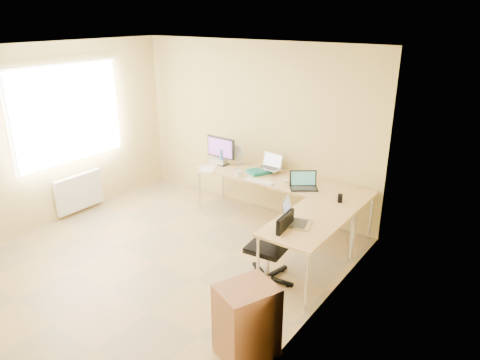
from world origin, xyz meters
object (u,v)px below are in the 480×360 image
Objects in this scene: laptop_return at (297,215)px; laptop_black at (304,181)px; mug at (238,174)px; cabinet at (247,320)px; desk_return at (307,249)px; keyboard at (259,181)px; monitor at (221,151)px; office_chair at (267,243)px; laptop_center at (270,162)px; desk_fan at (240,155)px; desk_main at (279,202)px; water_bottle at (222,157)px.

laptop_black is at bearing 8.21° from laptop_return.
cabinet is at bearing -52.79° from mug.
laptop_black is at bearing 121.24° from desk_return.
keyboard is 0.36m from mug.
office_chair is (1.72, -1.36, -0.45)m from monitor.
desk_fan is (-0.58, 0.06, -0.02)m from laptop_center.
desk_main is at bearing 22.37° from laptop_return.
desk_fan is (-0.68, 0.50, 0.14)m from keyboard.
laptop_return is at bearing -44.05° from laptop_center.
cabinet is at bearing -48.50° from water_bottle.
mug is at bearing -28.67° from water_bottle.
cabinet is (1.29, -2.17, -0.38)m from keyboard.
keyboard is 0.63× the size of cabinet.
laptop_black reaches higher than office_chair.
water_bottle is (-0.79, -0.15, -0.04)m from laptop_center.
desk_fan reaches higher than laptop_center.
desk_fan reaches higher than desk_main.
desk_main is 0.73m from mug.
desk_main is 1.51m from office_chair.
laptop_return is at bearing -51.99° from desk_main.
desk_main is at bearing 109.75° from office_chair.
monitor is 1.41× the size of laptop_black.
keyboard is at bearing -18.08° from water_bottle.
water_bottle is at bearing 135.96° from office_chair.
desk_main is 10.44× the size of water_bottle.
desk_return is at bearing -31.88° from keyboard.
laptop_return is (1.99, -1.17, -0.10)m from monitor.
monitor is 0.74× the size of cabinet.
laptop_return is (-0.07, -0.16, 0.49)m from desk_return.
laptop_black is 1.00m from mug.
monitor is 1.78× the size of desk_fan.
mug is (-0.53, -0.30, 0.41)m from desk_main.
laptop_black is 1.00× the size of laptop_return.
desk_fan reaches higher than keyboard.
monitor is 4.97× the size of mug.
laptop_black reaches higher than desk_return.
laptop_return is at bearing -19.56° from desk_fan.
office_chair is at bearing -35.95° from monitor.
laptop_center is (0.81, 0.14, -0.06)m from monitor.
laptop_center is at bearing 115.63° from office_chair.
mug reaches higher than keyboard.
desk_fan reaches higher than office_chair.
office_chair is at bearing -52.83° from keyboard.
laptop_black is 0.52× the size of cabinet.
desk_fan is (0.20, 0.21, 0.02)m from water_bottle.
keyboard is 1.21× the size of laptop_return.
desk_return is 3.54× the size of laptop_black.
mug is (0.55, -0.31, -0.17)m from monitor.
desk_return is 1.48m from cabinet.
desk_return is at bearing -26.03° from water_bottle.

